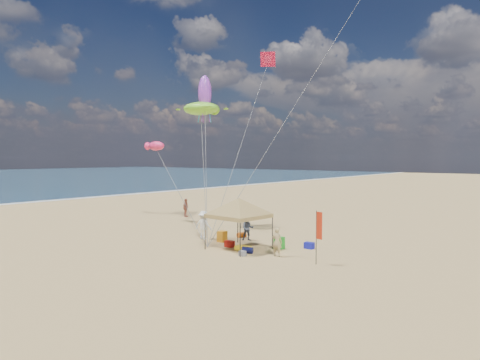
{
  "coord_description": "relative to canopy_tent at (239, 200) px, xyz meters",
  "views": [
    {
      "loc": [
        17.09,
        -18.16,
        5.43
      ],
      "look_at": [
        0.0,
        3.0,
        4.0
      ],
      "focal_mm": 32.24,
      "sensor_mm": 36.0,
      "label": 1
    }
  ],
  "objects": [
    {
      "name": "ground",
      "position": [
        -1.18,
        -1.42,
        -2.93
      ],
      "size": [
        280.0,
        280.0,
        0.0
      ],
      "primitive_type": "plane",
      "color": "tan",
      "rests_on": "ground"
    },
    {
      "name": "canopy_tent",
      "position": [
        0.0,
        0.0,
        0.0
      ],
      "size": [
        5.69,
        5.69,
        3.52
      ],
      "color": "black",
      "rests_on": "ground"
    },
    {
      "name": "feather_flag",
      "position": [
        5.49,
        -0.4,
        -1.08
      ],
      "size": [
        0.41,
        0.15,
        2.75
      ],
      "color": "black",
      "rests_on": "ground"
    },
    {
      "name": "cooler_red",
      "position": [
        -0.83,
        0.12,
        -2.74
      ],
      "size": [
        0.54,
        0.38,
        0.38
      ],
      "primitive_type": "cube",
      "color": "#AA140D",
      "rests_on": "ground"
    },
    {
      "name": "cooler_blue",
      "position": [
        3.18,
        2.74,
        -2.74
      ],
      "size": [
        0.54,
        0.38,
        0.38
      ],
      "primitive_type": "cube",
      "color": "#13169B",
      "rests_on": "ground"
    },
    {
      "name": "bag_navy",
      "position": [
        1.1,
        -0.57,
        -2.75
      ],
      "size": [
        0.69,
        0.54,
        0.36
      ],
      "primitive_type": "cylinder",
      "rotation": [
        0.0,
        1.57,
        0.35
      ],
      "color": "#0C0E35",
      "rests_on": "ground"
    },
    {
      "name": "bag_orange",
      "position": [
        -2.18,
        2.98,
        -2.75
      ],
      "size": [
        0.54,
        0.69,
        0.36
      ],
      "primitive_type": "cylinder",
      "rotation": [
        0.0,
        1.57,
        1.22
      ],
      "color": "#CC540B",
      "rests_on": "ground"
    },
    {
      "name": "chair_green",
      "position": [
        1.79,
        1.6,
        -2.58
      ],
      "size": [
        0.5,
        0.5,
        0.7
      ],
      "primitive_type": "cube",
      "color": "#1B981E",
      "rests_on": "ground"
    },
    {
      "name": "chair_yellow",
      "position": [
        -2.24,
        1.05,
        -2.58
      ],
      "size": [
        0.5,
        0.5,
        0.7
      ],
      "primitive_type": "cube",
      "color": "#F9A01B",
      "rests_on": "ground"
    },
    {
      "name": "crate_grey",
      "position": [
        1.26,
        -1.24,
        -2.79
      ],
      "size": [
        0.34,
        0.3,
        0.28
      ],
      "primitive_type": "cube",
      "color": "gray",
      "rests_on": "ground"
    },
    {
      "name": "beach_cart",
      "position": [
        0.6,
        -0.34,
        -2.73
      ],
      "size": [
        0.9,
        0.5,
        0.24
      ],
      "primitive_type": "cube",
      "color": "gold",
      "rests_on": "ground"
    },
    {
      "name": "person_near_a",
      "position": [
        2.82,
        -0.15,
        -2.12
      ],
      "size": [
        0.64,
        0.47,
        1.61
      ],
      "primitive_type": "imported",
      "rotation": [
        0.0,
        0.0,
        3.29
      ],
      "color": "tan",
      "rests_on": "ground"
    },
    {
      "name": "person_near_b",
      "position": [
        -1.22,
        2.42,
        -2.13
      ],
      "size": [
        0.99,
        0.96,
        1.6
      ],
      "primitive_type": "imported",
      "rotation": [
        0.0,
        0.0,
        0.69
      ],
      "color": "#343B48",
      "rests_on": "ground"
    },
    {
      "name": "person_near_c",
      "position": [
        -3.84,
        0.99,
        -1.99
      ],
      "size": [
        1.35,
        0.99,
        1.87
      ],
      "primitive_type": "imported",
      "rotation": [
        0.0,
        0.0,
        3.41
      ],
      "color": "white",
      "rests_on": "ground"
    },
    {
      "name": "person_far_a",
      "position": [
        -12.52,
        7.71,
        -2.09
      ],
      "size": [
        0.72,
        1.06,
        1.67
      ],
      "primitive_type": "imported",
      "rotation": [
        0.0,
        0.0,
        1.92
      ],
      "color": "#9E503C",
      "rests_on": "ground"
    },
    {
      "name": "turtle_kite",
      "position": [
        -7.55,
        4.63,
        6.28
      ],
      "size": [
        3.55,
        3.14,
        1.0
      ],
      "primitive_type": "ellipsoid",
      "rotation": [
        0.0,
        0.0,
        0.28
      ],
      "color": "#75D62A",
      "rests_on": "ground"
    },
    {
      "name": "fish_kite",
      "position": [
        -12.42,
        4.25,
        3.48
      ],
      "size": [
        1.77,
        0.89,
        0.79
      ],
      "primitive_type": "ellipsoid",
      "rotation": [
        0.0,
        0.0,
        0.0
      ],
      "color": "#ED2864",
      "rests_on": "ground"
    },
    {
      "name": "squid_kite",
      "position": [
        -7.2,
        4.71,
        7.47
      ],
      "size": [
        1.28,
        1.28,
        2.66
      ],
      "primitive_type": "ellipsoid",
      "rotation": [
        0.0,
        0.0,
        0.3
      ],
      "color": "purple",
      "rests_on": "ground"
    },
    {
      "name": "stunt_kite_pink",
      "position": [
        -6.81,
        12.54,
        11.34
      ],
      "size": [
        1.45,
        1.21,
        1.22
      ],
      "primitive_type": "cube",
      "rotation": [
        0.44,
        0.0,
        0.55
      ],
      "color": "red",
      "rests_on": "ground"
    }
  ]
}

